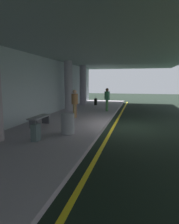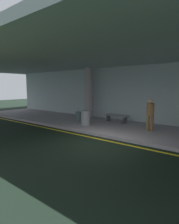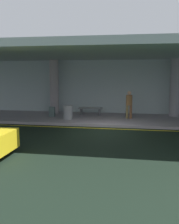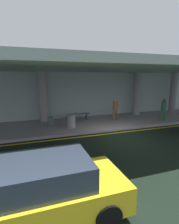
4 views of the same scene
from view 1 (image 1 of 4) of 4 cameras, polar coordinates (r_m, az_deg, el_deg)
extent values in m
plane|color=black|center=(10.35, 10.50, -4.27)|extent=(60.00, 60.00, 0.00)
cube|color=#9D929D|center=(10.94, -5.93, -3.08)|extent=(26.00, 4.20, 0.15)
cube|color=yellow|center=(10.41, 6.94, -4.10)|extent=(26.00, 0.14, 0.01)
cylinder|color=#98929F|center=(14.97, -6.05, 7.39)|extent=(0.61, 0.61, 3.65)
cylinder|color=#968B99|center=(18.78, -1.90, 7.67)|extent=(0.61, 0.61, 3.65)
cube|color=#8A9C9A|center=(10.69, -3.62, 17.57)|extent=(28.00, 13.20, 0.30)
cube|color=#ACBABE|center=(11.68, -16.60, 6.38)|extent=(26.00, 0.30, 3.80)
cylinder|color=olive|center=(11.84, -4.39, 0.22)|extent=(0.16, 0.16, 0.82)
cylinder|color=brown|center=(12.04, -4.07, 0.37)|extent=(0.16, 0.16, 0.82)
cylinder|color=brown|center=(11.86, -4.27, 3.74)|extent=(0.38, 0.38, 0.62)
sphere|color=tan|center=(11.83, -4.29, 5.81)|extent=(0.24, 0.24, 0.24)
cylinder|color=#3A693C|center=(14.71, 4.94, 1.85)|extent=(0.16, 0.16, 0.82)
cylinder|color=#2F6D3D|center=(14.93, 5.07, 1.95)|extent=(0.16, 0.16, 0.82)
cylinder|color=#2F6B49|center=(14.75, 5.05, 4.68)|extent=(0.38, 0.38, 0.62)
sphere|color=brown|center=(14.73, 5.07, 6.35)|extent=(0.24, 0.24, 0.24)
cube|color=#4F6161|center=(7.53, -15.13, -5.70)|extent=(0.36, 0.22, 0.62)
cylinder|color=slate|center=(7.43, -15.26, -2.34)|extent=(0.02, 0.02, 0.28)
cube|color=black|center=(18.49, 1.78, 2.95)|extent=(0.36, 0.22, 0.62)
cylinder|color=slate|center=(18.45, 1.78, 4.34)|extent=(0.02, 0.02, 0.28)
cube|color=slate|center=(9.98, -14.05, -1.36)|extent=(1.60, 0.50, 0.06)
cube|color=#4C4C51|center=(9.49, -15.73, -3.41)|extent=(0.10, 0.40, 0.42)
cube|color=#4C4C51|center=(10.56, -12.44, -2.08)|extent=(0.10, 0.40, 0.42)
cylinder|color=gray|center=(8.30, -6.29, -3.31)|extent=(0.56, 0.56, 0.85)
camera|label=2|loc=(15.79, 35.39, 7.49)|focal=30.01mm
camera|label=3|loc=(16.52, 60.43, 6.31)|focal=40.84mm
camera|label=4|loc=(9.67, 72.56, 9.30)|focal=28.10mm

